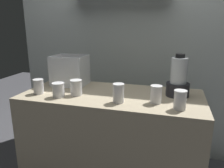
{
  "coord_description": "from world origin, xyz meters",
  "views": [
    {
      "loc": [
        0.46,
        -1.59,
        1.43
      ],
      "look_at": [
        0.0,
        0.0,
        0.98
      ],
      "focal_mm": 35.36,
      "sensor_mm": 36.0,
      "label": 1
    }
  ],
  "objects_px": {
    "juice_cup_beet_left": "(58,90)",
    "juice_cup_beet_far_right": "(156,95)",
    "juice_cup_pomegranate_far_left": "(39,87)",
    "juice_cup_orange_right": "(118,94)",
    "juice_cup_carrot_middle": "(76,88)",
    "carrot_display_bin": "(70,76)",
    "juice_cup_orange_rightmost": "(180,101)",
    "blender_pitcher": "(178,80)"
  },
  "relations": [
    {
      "from": "juice_cup_beet_left",
      "to": "juice_cup_beet_far_right",
      "type": "bearing_deg",
      "value": 5.47
    },
    {
      "from": "juice_cup_pomegranate_far_left",
      "to": "juice_cup_orange_right",
      "type": "distance_m",
      "value": 0.66
    },
    {
      "from": "juice_cup_carrot_middle",
      "to": "carrot_display_bin",
      "type": "bearing_deg",
      "value": 124.63
    },
    {
      "from": "juice_cup_beet_left",
      "to": "juice_cup_orange_right",
      "type": "distance_m",
      "value": 0.46
    },
    {
      "from": "juice_cup_carrot_middle",
      "to": "juice_cup_orange_rightmost",
      "type": "height_order",
      "value": "juice_cup_orange_rightmost"
    },
    {
      "from": "juice_cup_orange_rightmost",
      "to": "juice_cup_carrot_middle",
      "type": "bearing_deg",
      "value": 173.27
    },
    {
      "from": "juice_cup_pomegranate_far_left",
      "to": "juice_cup_carrot_middle",
      "type": "height_order",
      "value": "juice_cup_carrot_middle"
    },
    {
      "from": "juice_cup_orange_right",
      "to": "juice_cup_beet_far_right",
      "type": "relative_size",
      "value": 1.09
    },
    {
      "from": "juice_cup_beet_left",
      "to": "carrot_display_bin",
      "type": "bearing_deg",
      "value": 102.03
    },
    {
      "from": "juice_cup_pomegranate_far_left",
      "to": "juice_cup_beet_far_right",
      "type": "relative_size",
      "value": 0.93
    },
    {
      "from": "juice_cup_beet_far_right",
      "to": "juice_cup_beet_left",
      "type": "bearing_deg",
      "value": -174.53
    },
    {
      "from": "juice_cup_carrot_middle",
      "to": "juice_cup_orange_rightmost",
      "type": "bearing_deg",
      "value": -6.73
    },
    {
      "from": "juice_cup_beet_far_right",
      "to": "juice_cup_orange_rightmost",
      "type": "bearing_deg",
      "value": -26.54
    },
    {
      "from": "juice_cup_orange_right",
      "to": "juice_cup_orange_rightmost",
      "type": "xyz_separation_m",
      "value": [
        0.41,
        -0.02,
        -0.0
      ]
    },
    {
      "from": "juice_cup_pomegranate_far_left",
      "to": "juice_cup_orange_right",
      "type": "height_order",
      "value": "juice_cup_orange_right"
    },
    {
      "from": "juice_cup_orange_right",
      "to": "juice_cup_beet_far_right",
      "type": "bearing_deg",
      "value": 13.8
    },
    {
      "from": "carrot_display_bin",
      "to": "juice_cup_beet_far_right",
      "type": "bearing_deg",
      "value": -19.23
    },
    {
      "from": "carrot_display_bin",
      "to": "juice_cup_beet_far_right",
      "type": "height_order",
      "value": "carrot_display_bin"
    },
    {
      "from": "juice_cup_pomegranate_far_left",
      "to": "juice_cup_beet_far_right",
      "type": "xyz_separation_m",
      "value": [
        0.91,
        0.04,
        0.01
      ]
    },
    {
      "from": "carrot_display_bin",
      "to": "juice_cup_orange_rightmost",
      "type": "xyz_separation_m",
      "value": [
        0.95,
        -0.35,
        -0.02
      ]
    },
    {
      "from": "juice_cup_pomegranate_far_left",
      "to": "juice_cup_orange_right",
      "type": "bearing_deg",
      "value": -2.19
    },
    {
      "from": "juice_cup_beet_left",
      "to": "juice_cup_orange_right",
      "type": "height_order",
      "value": "juice_cup_orange_right"
    },
    {
      "from": "juice_cup_orange_right",
      "to": "juice_cup_orange_rightmost",
      "type": "height_order",
      "value": "juice_cup_orange_right"
    },
    {
      "from": "juice_cup_pomegranate_far_left",
      "to": "juice_cup_orange_rightmost",
      "type": "relative_size",
      "value": 0.91
    },
    {
      "from": "blender_pitcher",
      "to": "juice_cup_pomegranate_far_left",
      "type": "bearing_deg",
      "value": -167.0
    },
    {
      "from": "juice_cup_pomegranate_far_left",
      "to": "juice_cup_carrot_middle",
      "type": "bearing_deg",
      "value": 9.11
    },
    {
      "from": "juice_cup_carrot_middle",
      "to": "juice_cup_pomegranate_far_left",
      "type": "bearing_deg",
      "value": -170.89
    },
    {
      "from": "juice_cup_pomegranate_far_left",
      "to": "juice_cup_carrot_middle",
      "type": "xyz_separation_m",
      "value": [
        0.3,
        0.05,
        0.0
      ]
    },
    {
      "from": "blender_pitcher",
      "to": "juice_cup_orange_rightmost",
      "type": "xyz_separation_m",
      "value": [
        0.01,
        -0.28,
        -0.07
      ]
    },
    {
      "from": "carrot_display_bin",
      "to": "juice_cup_beet_far_right",
      "type": "relative_size",
      "value": 2.37
    },
    {
      "from": "blender_pitcher",
      "to": "juice_cup_orange_rightmost",
      "type": "height_order",
      "value": "blender_pitcher"
    },
    {
      "from": "juice_cup_carrot_middle",
      "to": "juice_cup_orange_rightmost",
      "type": "xyz_separation_m",
      "value": [
        0.77,
        -0.09,
        0.01
      ]
    },
    {
      "from": "juice_cup_pomegranate_far_left",
      "to": "juice_cup_orange_rightmost",
      "type": "height_order",
      "value": "juice_cup_orange_rightmost"
    },
    {
      "from": "blender_pitcher",
      "to": "carrot_display_bin",
      "type": "bearing_deg",
      "value": 175.74
    },
    {
      "from": "juice_cup_carrot_middle",
      "to": "juice_cup_beet_far_right",
      "type": "height_order",
      "value": "juice_cup_beet_far_right"
    },
    {
      "from": "carrot_display_bin",
      "to": "juice_cup_orange_right",
      "type": "height_order",
      "value": "carrot_display_bin"
    },
    {
      "from": "juice_cup_orange_right",
      "to": "juice_cup_carrot_middle",
      "type": "bearing_deg",
      "value": 168.33
    },
    {
      "from": "juice_cup_carrot_middle",
      "to": "juice_cup_beet_left",
      "type": "bearing_deg",
      "value": -143.83
    },
    {
      "from": "blender_pitcher",
      "to": "juice_cup_pomegranate_far_left",
      "type": "relative_size",
      "value": 2.81
    },
    {
      "from": "blender_pitcher",
      "to": "juice_cup_orange_right",
      "type": "distance_m",
      "value": 0.48
    },
    {
      "from": "carrot_display_bin",
      "to": "juice_cup_carrot_middle",
      "type": "bearing_deg",
      "value": -55.37
    },
    {
      "from": "carrot_display_bin",
      "to": "juice_cup_pomegranate_far_left",
      "type": "relative_size",
      "value": 2.56
    }
  ]
}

